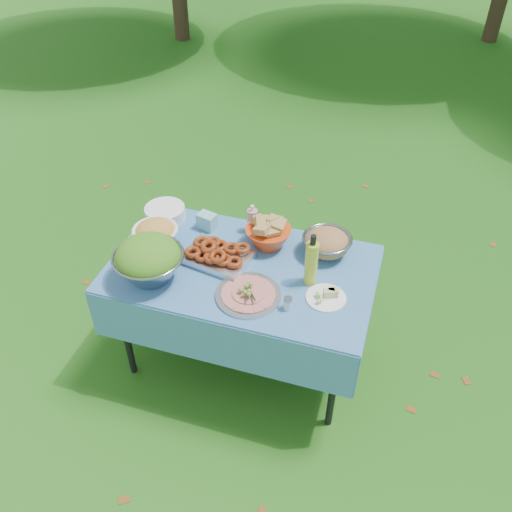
{
  "coord_description": "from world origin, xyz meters",
  "views": [
    {
      "loc": [
        0.75,
        -2.13,
        2.74
      ],
      "look_at": [
        0.08,
        0.0,
        0.86
      ],
      "focal_mm": 38.0,
      "sensor_mm": 36.0,
      "label": 1
    }
  ],
  "objects_px": {
    "pasta_bowl_steel": "(327,242)",
    "oil_bottle": "(312,260)",
    "picnic_table": "(243,315)",
    "bread_bowl": "(268,232)",
    "salad_bowl": "(148,260)",
    "plate_stack": "(165,213)",
    "charcuterie_platter": "(248,290)"
  },
  "relations": [
    {
      "from": "pasta_bowl_steel",
      "to": "picnic_table",
      "type": "bearing_deg",
      "value": -147.69
    },
    {
      "from": "plate_stack",
      "to": "oil_bottle",
      "type": "distance_m",
      "value": 1.04
    },
    {
      "from": "picnic_table",
      "to": "plate_stack",
      "type": "xyz_separation_m",
      "value": [
        -0.6,
        0.3,
        0.42
      ]
    },
    {
      "from": "picnic_table",
      "to": "salad_bowl",
      "type": "relative_size",
      "value": 3.84
    },
    {
      "from": "salad_bowl",
      "to": "plate_stack",
      "type": "bearing_deg",
      "value": 106.45
    },
    {
      "from": "salad_bowl",
      "to": "pasta_bowl_steel",
      "type": "height_order",
      "value": "salad_bowl"
    },
    {
      "from": "pasta_bowl_steel",
      "to": "charcuterie_platter",
      "type": "xyz_separation_m",
      "value": [
        -0.31,
        -0.47,
        -0.03
      ]
    },
    {
      "from": "salad_bowl",
      "to": "plate_stack",
      "type": "relative_size",
      "value": 1.54
    },
    {
      "from": "charcuterie_platter",
      "to": "oil_bottle",
      "type": "relative_size",
      "value": 1.11
    },
    {
      "from": "plate_stack",
      "to": "pasta_bowl_steel",
      "type": "height_order",
      "value": "pasta_bowl_steel"
    },
    {
      "from": "picnic_table",
      "to": "salad_bowl",
      "type": "distance_m",
      "value": 0.71
    },
    {
      "from": "plate_stack",
      "to": "salad_bowl",
      "type": "bearing_deg",
      "value": -73.55
    },
    {
      "from": "bread_bowl",
      "to": "charcuterie_platter",
      "type": "height_order",
      "value": "bread_bowl"
    },
    {
      "from": "bread_bowl",
      "to": "charcuterie_platter",
      "type": "distance_m",
      "value": 0.44
    },
    {
      "from": "plate_stack",
      "to": "bread_bowl",
      "type": "relative_size",
      "value": 0.93
    },
    {
      "from": "salad_bowl",
      "to": "oil_bottle",
      "type": "xyz_separation_m",
      "value": [
        0.83,
        0.22,
        0.03
      ]
    },
    {
      "from": "salad_bowl",
      "to": "plate_stack",
      "type": "height_order",
      "value": "salad_bowl"
    },
    {
      "from": "picnic_table",
      "to": "salad_bowl",
      "type": "xyz_separation_m",
      "value": [
        -0.44,
        -0.23,
        0.51
      ]
    },
    {
      "from": "pasta_bowl_steel",
      "to": "oil_bottle",
      "type": "xyz_separation_m",
      "value": [
        -0.03,
        -0.27,
        0.08
      ]
    },
    {
      "from": "plate_stack",
      "to": "charcuterie_platter",
      "type": "relative_size",
      "value": 0.71
    },
    {
      "from": "picnic_table",
      "to": "charcuterie_platter",
      "type": "height_order",
      "value": "charcuterie_platter"
    },
    {
      "from": "bread_bowl",
      "to": "picnic_table",
      "type": "bearing_deg",
      "value": -109.46
    },
    {
      "from": "plate_stack",
      "to": "charcuterie_platter",
      "type": "distance_m",
      "value": 0.86
    },
    {
      "from": "salad_bowl",
      "to": "charcuterie_platter",
      "type": "bearing_deg",
      "value": 2.19
    },
    {
      "from": "bread_bowl",
      "to": "oil_bottle",
      "type": "xyz_separation_m",
      "value": [
        0.3,
        -0.24,
        0.07
      ]
    },
    {
      "from": "picnic_table",
      "to": "bread_bowl",
      "type": "distance_m",
      "value": 0.53
    },
    {
      "from": "pasta_bowl_steel",
      "to": "bread_bowl",
      "type": "bearing_deg",
      "value": -175.02
    },
    {
      "from": "bread_bowl",
      "to": "pasta_bowl_steel",
      "type": "bearing_deg",
      "value": 4.98
    },
    {
      "from": "salad_bowl",
      "to": "bread_bowl",
      "type": "relative_size",
      "value": 1.43
    },
    {
      "from": "plate_stack",
      "to": "pasta_bowl_steel",
      "type": "bearing_deg",
      "value": -1.72
    },
    {
      "from": "picnic_table",
      "to": "charcuterie_platter",
      "type": "relative_size",
      "value": 4.2
    },
    {
      "from": "plate_stack",
      "to": "bread_bowl",
      "type": "height_order",
      "value": "bread_bowl"
    }
  ]
}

